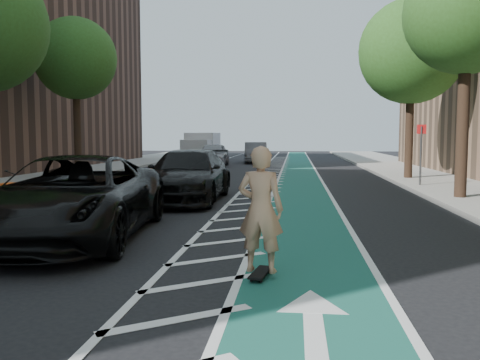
# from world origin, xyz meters

# --- Properties ---
(ground) EXTENTS (120.00, 120.00, 0.00)m
(ground) POSITION_xyz_m (0.00, 0.00, 0.00)
(ground) COLOR black
(ground) RESTS_ON ground
(bike_lane) EXTENTS (2.00, 90.00, 0.01)m
(bike_lane) POSITION_xyz_m (3.00, 10.00, 0.01)
(bike_lane) COLOR #1A5D4C
(bike_lane) RESTS_ON ground
(buffer_strip) EXTENTS (1.40, 90.00, 0.01)m
(buffer_strip) POSITION_xyz_m (1.50, 10.00, 0.01)
(buffer_strip) COLOR silver
(buffer_strip) RESTS_ON ground
(curb_right) EXTENTS (0.12, 90.00, 0.16)m
(curb_right) POSITION_xyz_m (7.05, 10.00, 0.08)
(curb_right) COLOR gray
(curb_right) RESTS_ON ground
(curb_left) EXTENTS (0.12, 90.00, 0.16)m
(curb_left) POSITION_xyz_m (-7.05, 10.00, 0.08)
(curb_left) COLOR gray
(curb_left) RESTS_ON ground
(tree_r_c) EXTENTS (4.20, 4.20, 7.90)m
(tree_r_c) POSITION_xyz_m (7.90, 8.00, 5.77)
(tree_r_c) COLOR #382619
(tree_r_c) RESTS_ON ground
(tree_r_d) EXTENTS (4.20, 4.20, 7.90)m
(tree_r_d) POSITION_xyz_m (7.90, 16.00, 5.77)
(tree_r_d) COLOR #382619
(tree_r_d) RESTS_ON ground
(tree_l_d) EXTENTS (4.20, 4.20, 7.90)m
(tree_l_d) POSITION_xyz_m (-7.90, 16.00, 5.77)
(tree_l_d) COLOR #382619
(tree_l_d) RESTS_ON ground
(sign_post) EXTENTS (0.35, 0.08, 2.47)m
(sign_post) POSITION_xyz_m (7.60, 12.00, 1.35)
(sign_post) COLOR #4C4C4C
(sign_post) RESTS_ON ground
(skateboard) EXTENTS (0.32, 0.74, 0.10)m
(skateboard) POSITION_xyz_m (2.30, -1.02, 0.08)
(skateboard) COLOR black
(skateboard) RESTS_ON ground
(skateboarder) EXTENTS (0.73, 0.54, 1.81)m
(skateboarder) POSITION_xyz_m (2.30, -1.02, 1.00)
(skateboarder) COLOR tan
(skateboarder) RESTS_ON skateboard
(suv_near) EXTENTS (3.30, 6.21, 1.66)m
(suv_near) POSITION_xyz_m (-1.57, 1.36, 0.83)
(suv_near) COLOR black
(suv_near) RESTS_ON ground
(suv_far) EXTENTS (2.26, 5.53, 1.60)m
(suv_far) POSITION_xyz_m (-0.58, 7.50, 0.80)
(suv_far) COLOR black
(suv_far) RESTS_ON ground
(car_silver) EXTENTS (1.95, 4.66, 1.58)m
(car_silver) POSITION_xyz_m (-2.68, 25.35, 0.79)
(car_silver) COLOR gray
(car_silver) RESTS_ON ground
(car_grey) EXTENTS (2.06, 4.86, 1.56)m
(car_grey) POSITION_xyz_m (-0.19, 30.12, 0.78)
(car_grey) COLOR slate
(car_grey) RESTS_ON ground
(box_truck) EXTENTS (2.62, 5.58, 2.30)m
(box_truck) POSITION_xyz_m (-5.37, 35.47, 1.06)
(box_truck) COLOR silver
(box_truck) RESTS_ON ground
(barrel_a) EXTENTS (0.69, 0.69, 0.94)m
(barrel_a) POSITION_xyz_m (-3.80, 3.00, 0.44)
(barrel_a) COLOR #EE530C
(barrel_a) RESTS_ON ground
(barrel_b) EXTENTS (0.59, 0.59, 0.80)m
(barrel_b) POSITION_xyz_m (-2.47, 10.67, 0.38)
(barrel_b) COLOR #E14B0B
(barrel_b) RESTS_ON ground
(barrel_c) EXTENTS (0.67, 0.67, 0.91)m
(barrel_c) POSITION_xyz_m (-2.41, 14.50, 0.43)
(barrel_c) COLOR orange
(barrel_c) RESTS_ON ground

